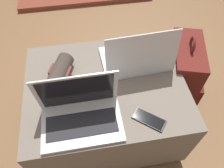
# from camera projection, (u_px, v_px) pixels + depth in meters

# --- Properties ---
(ground_plane) EXTENTS (14.00, 14.00, 0.00)m
(ground_plane) POSITION_uv_depth(u_px,v_px,m) (107.00, 124.00, 1.47)
(ground_plane) COLOR brown
(ottoman) EXTENTS (0.82, 0.66, 0.45)m
(ottoman) POSITION_uv_depth(u_px,v_px,m) (106.00, 106.00, 1.29)
(ottoman) COLOR #3D3832
(ottoman) RESTS_ON ground_plane
(laptop_near) EXTENTS (0.36, 0.23, 0.24)m
(laptop_near) POSITION_uv_depth(u_px,v_px,m) (80.00, 113.00, 0.96)
(laptop_near) COLOR silver
(laptop_near) RESTS_ON ottoman
(laptop_far) EXTENTS (0.37, 0.26, 0.26)m
(laptop_far) POSITION_uv_depth(u_px,v_px,m) (137.00, 58.00, 1.15)
(laptop_far) COLOR silver
(laptop_far) RESTS_ON ottoman
(cell_phone) EXTENTS (0.15, 0.14, 0.01)m
(cell_phone) POSITION_uv_depth(u_px,v_px,m) (149.00, 119.00, 0.99)
(cell_phone) COLOR black
(cell_phone) RESTS_ON ottoman
(backpack) EXTENTS (0.30, 0.38, 0.55)m
(backpack) POSITION_uv_depth(u_px,v_px,m) (182.00, 76.00, 1.42)
(backpack) COLOR #5B1E19
(backpack) RESTS_ON ground_plane
(wrist_brace) EXTENTS (0.15, 0.20, 0.08)m
(wrist_brace) POSITION_uv_depth(u_px,v_px,m) (60.00, 71.00, 1.11)
(wrist_brace) COLOR #3D332D
(wrist_brace) RESTS_ON ottoman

